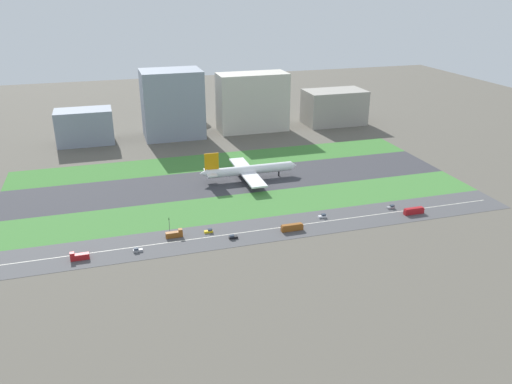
# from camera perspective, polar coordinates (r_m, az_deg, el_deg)

# --- Properties ---
(ground_plane) EXTENTS (800.00, 800.00, 0.00)m
(ground_plane) POSITION_cam_1_polar(r_m,az_deg,el_deg) (331.83, -2.59, 1.23)
(ground_plane) COLOR #5B564C
(runway) EXTENTS (280.00, 46.00, 0.10)m
(runway) POSITION_cam_1_polar(r_m,az_deg,el_deg) (331.81, -2.59, 1.24)
(runway) COLOR #38383D
(runway) RESTS_ON ground_plane
(grass_median_north) EXTENTS (280.00, 36.00, 0.10)m
(grass_median_north) POSITION_cam_1_polar(r_m,az_deg,el_deg) (369.38, -4.17, 3.42)
(grass_median_north) COLOR #3D7A33
(grass_median_north) RESTS_ON ground_plane
(grass_median_south) EXTENTS (280.00, 36.00, 0.10)m
(grass_median_south) POSITION_cam_1_polar(r_m,az_deg,el_deg) (295.17, -0.61, -1.48)
(grass_median_south) COLOR #427F38
(grass_median_south) RESTS_ON ground_plane
(highway) EXTENTS (280.00, 28.00, 0.10)m
(highway) POSITION_cam_1_polar(r_m,az_deg,el_deg) (267.44, 1.30, -4.12)
(highway) COLOR #4C4C4F
(highway) RESTS_ON ground_plane
(highway_centerline) EXTENTS (266.00, 0.50, 0.01)m
(highway_centerline) POSITION_cam_1_polar(r_m,az_deg,el_deg) (267.42, 1.30, -4.11)
(highway_centerline) COLOR silver
(highway_centerline) RESTS_ON highway
(airliner) EXTENTS (65.00, 56.00, 19.70)m
(airliner) POSITION_cam_1_polar(r_m,az_deg,el_deg) (332.06, -0.94, 2.42)
(airliner) COLOR white
(airliner) RESTS_ON runway
(car_3) EXTENTS (4.40, 1.80, 2.00)m
(car_3) POSITION_cam_1_polar(r_m,az_deg,el_deg) (264.65, -5.22, -4.30)
(car_3) COLOR yellow
(car_3) RESTS_ON highway
(car_4) EXTENTS (4.40, 1.80, 2.00)m
(car_4) POSITION_cam_1_polar(r_m,az_deg,el_deg) (252.06, -12.94, -6.26)
(car_4) COLOR #99999E
(car_4) RESTS_ON highway
(car_2) EXTENTS (4.40, 1.80, 2.00)m
(car_2) POSITION_cam_1_polar(r_m,az_deg,el_deg) (282.15, 7.34, -2.65)
(car_2) COLOR silver
(car_2) RESTS_ON highway
(truck_0) EXTENTS (8.40, 2.50, 4.00)m
(truck_0) POSITION_cam_1_polar(r_m,az_deg,el_deg) (261.92, -8.96, -4.61)
(truck_0) COLOR brown
(truck_0) RESTS_ON highway
(car_1) EXTENTS (4.40, 1.80, 2.00)m
(car_1) POSITION_cam_1_polar(r_m,az_deg,el_deg) (257.86, -2.56, -4.98)
(car_1) COLOR black
(car_1) RESTS_ON highway
(car_0) EXTENTS (4.40, 1.80, 2.00)m
(car_0) POSITION_cam_1_polar(r_m,az_deg,el_deg) (300.62, 14.67, -1.62)
(car_0) COLOR #99999E
(car_0) RESTS_ON highway
(bus_0) EXTENTS (11.60, 2.50, 3.50)m
(bus_0) POSITION_cam_1_polar(r_m,az_deg,el_deg) (296.83, 17.01, -2.00)
(bus_0) COLOR #B2191E
(bus_0) RESTS_ON highway
(bus_1) EXTENTS (11.60, 2.50, 3.50)m
(bus_1) POSITION_cam_1_polar(r_m,az_deg,el_deg) (265.91, 3.99, -3.91)
(bus_1) COLOR brown
(bus_1) RESTS_ON highway
(truck_1) EXTENTS (8.40, 2.50, 4.00)m
(truck_1) POSITION_cam_1_polar(r_m,az_deg,el_deg) (252.20, -18.91, -6.75)
(truck_1) COLOR #B2191E
(truck_1) RESTS_ON highway
(traffic_light) EXTENTS (0.36, 0.50, 7.20)m
(traffic_light) POSITION_cam_1_polar(r_m,az_deg,el_deg) (267.78, -9.55, -3.41)
(traffic_light) COLOR #4C4C51
(traffic_light) RESTS_ON highway
(terminal_building) EXTENTS (42.96, 24.83, 26.88)m
(terminal_building) POSITION_cam_1_polar(r_m,az_deg,el_deg) (428.12, -18.38, 6.85)
(terminal_building) COLOR gray
(terminal_building) RESTS_ON ground_plane
(hangar_building) EXTENTS (47.62, 34.55, 54.00)m
(hangar_building) POSITION_cam_1_polar(r_m,az_deg,el_deg) (428.18, -9.20, 9.57)
(hangar_building) COLOR gray
(hangar_building) RESTS_ON ground_plane
(office_tower) EXTENTS (58.29, 25.98, 48.36)m
(office_tower) POSITION_cam_1_polar(r_m,az_deg,el_deg) (442.40, -0.39, 9.88)
(office_tower) COLOR beige
(office_tower) RESTS_ON ground_plane
(cargo_warehouse) EXTENTS (52.78, 31.09, 29.88)m
(cargo_warehouse) POSITION_cam_1_polar(r_m,az_deg,el_deg) (470.90, 8.61, 9.24)
(cargo_warehouse) COLOR #9E998E
(cargo_warehouse) RESTS_ON ground_plane
(fuel_tank_west) EXTENTS (22.20, 22.20, 17.05)m
(fuel_tank_west) POSITION_cam_1_polar(r_m,az_deg,el_deg) (478.94, -7.14, 8.75)
(fuel_tank_west) COLOR silver
(fuel_tank_west) RESTS_ON ground_plane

